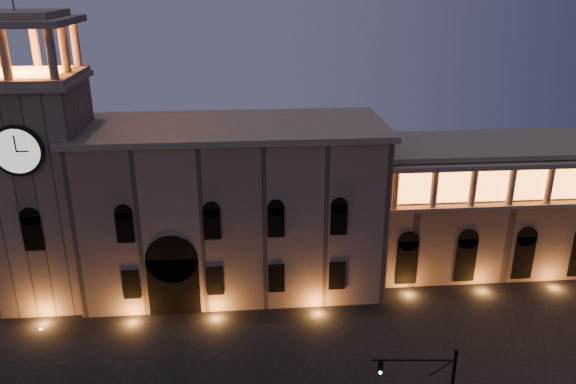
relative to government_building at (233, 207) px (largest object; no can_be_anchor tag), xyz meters
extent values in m
cube|color=#8B6F5A|center=(0.08, 0.07, -0.27)|extent=(30.00, 12.00, 17.00)
cube|color=gray|center=(0.08, 0.07, 8.53)|extent=(30.80, 12.80, 0.60)
cube|color=black|center=(-5.92, -5.33, -5.77)|extent=(5.00, 1.40, 6.00)
cylinder|color=black|center=(-5.92, -5.33, -2.77)|extent=(5.00, 1.40, 5.00)
cube|color=orange|center=(-5.92, -5.53, -5.97)|extent=(4.20, 0.20, 5.00)
cube|color=#8B6F5A|center=(-18.42, -0.93, 2.23)|extent=(9.00, 9.00, 22.00)
cube|color=gray|center=(-18.42, -0.93, 13.48)|extent=(9.80, 9.80, 0.50)
cylinder|color=black|center=(-18.42, -5.61, 8.23)|extent=(4.60, 0.35, 4.60)
cylinder|color=beige|center=(-18.42, -5.75, 8.23)|extent=(4.00, 0.12, 4.00)
cube|color=gray|center=(-18.42, -0.93, 13.98)|extent=(9.40, 9.40, 0.50)
cube|color=orange|center=(-18.42, -0.93, 14.28)|extent=(6.80, 6.80, 0.15)
cylinder|color=gray|center=(-18.42, -4.73, 16.33)|extent=(0.76, 0.76, 4.20)
cylinder|color=gray|center=(-14.62, -4.73, 16.33)|extent=(0.76, 0.76, 4.20)
cylinder|color=gray|center=(-18.42, 2.87, 16.33)|extent=(0.76, 0.76, 4.20)
cylinder|color=gray|center=(-14.62, 2.87, 16.33)|extent=(0.76, 0.76, 4.20)
cylinder|color=gray|center=(-14.62, -0.93, 16.33)|extent=(0.76, 0.76, 4.20)
cube|color=gray|center=(-18.42, -0.93, 18.73)|extent=(9.80, 9.80, 0.60)
cube|color=gray|center=(-18.42, -0.93, 19.33)|extent=(7.50, 7.50, 0.60)
cube|color=#856A55|center=(34.08, 2.07, -1.77)|extent=(40.00, 10.00, 14.00)
cube|color=gray|center=(34.08, 2.07, 5.48)|extent=(40.60, 10.60, 0.50)
cube|color=gray|center=(34.08, -3.43, 0.53)|extent=(40.00, 1.20, 0.40)
cube|color=gray|center=(34.08, -3.43, 4.83)|extent=(40.00, 1.40, 0.50)
cube|color=orange|center=(34.08, -2.88, 2.73)|extent=(38.00, 0.15, 3.60)
cylinder|color=gray|center=(16.08, -3.43, 2.73)|extent=(0.70, 0.70, 4.00)
cylinder|color=gray|center=(20.08, -3.43, 2.73)|extent=(0.70, 0.70, 4.00)
cylinder|color=gray|center=(24.08, -3.43, 2.73)|extent=(0.70, 0.70, 4.00)
cylinder|color=gray|center=(28.08, -3.43, 2.73)|extent=(0.70, 0.70, 4.00)
cylinder|color=gray|center=(32.08, -3.43, 2.73)|extent=(0.70, 0.70, 4.00)
sphere|color=black|center=(14.76, -24.62, -0.76)|extent=(0.32, 0.32, 0.32)
cylinder|color=black|center=(11.95, -24.37, -1.43)|extent=(5.63, 0.64, 0.14)
cube|color=black|center=(9.81, -24.18, -2.00)|extent=(0.37, 0.34, 0.96)
cylinder|color=#0CE53F|center=(9.79, -24.36, -2.31)|extent=(0.21, 0.11, 0.20)
camera|label=1|loc=(1.03, -54.33, 22.21)|focal=35.00mm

